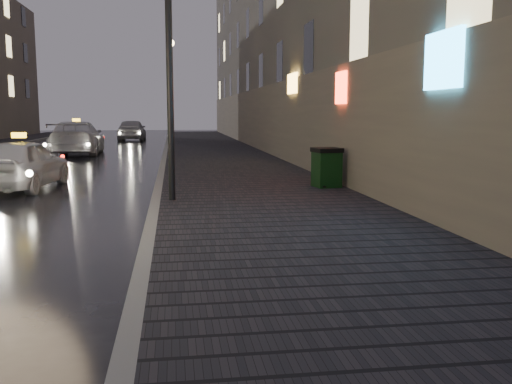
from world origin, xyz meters
TOP-DOWN VIEW (x-y plane):
  - sidewalk at (3.90, 21.00)m, footprint 4.60×58.00m
  - curb at (1.50, 21.00)m, footprint 0.20×58.00m
  - building_near at (7.10, 25.00)m, footprint 1.80×50.00m
  - lamp_near at (1.85, 6.00)m, footprint 0.36×0.36m
  - lamp_far at (1.85, 22.00)m, footprint 0.36×0.36m
  - trash_bin at (5.65, 7.59)m, footprint 0.73×0.73m
  - taxi_near at (-2.03, 9.33)m, footprint 2.03×4.08m
  - taxi_mid at (-2.63, 21.95)m, footprint 2.38×5.46m
  - car_far at (-1.00, 35.17)m, footprint 1.85×4.47m

SIDE VIEW (x-z plane):
  - sidewalk at x=3.90m, z-range 0.00..0.15m
  - curb at x=1.50m, z-range 0.00..0.15m
  - trash_bin at x=5.65m, z-range 0.16..1.13m
  - taxi_near at x=-2.03m, z-range 0.00..1.34m
  - car_far at x=-1.00m, z-range 0.00..1.51m
  - taxi_mid at x=-2.63m, z-range 0.00..1.56m
  - lamp_near at x=1.85m, z-range 0.85..6.13m
  - lamp_far at x=1.85m, z-range 0.85..6.13m
  - building_near at x=7.10m, z-range 0.00..13.00m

